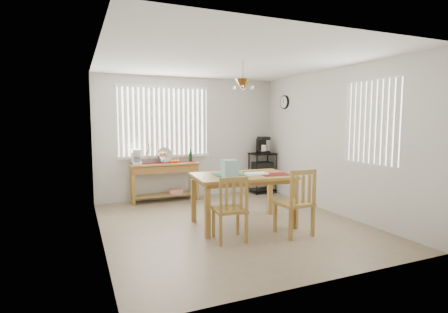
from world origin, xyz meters
name	(u,v)px	position (x,y,z in m)	size (l,w,h in m)	color
ground	(232,224)	(0.00, 0.00, -0.01)	(4.00, 4.50, 0.01)	gray
room_shell	(232,120)	(0.00, 0.02, 1.69)	(4.20, 4.70, 2.70)	silver
sideboard	(165,173)	(-0.60, 2.03, 0.60)	(1.42, 0.40, 0.80)	#A47D37
sideboard_items	(153,158)	(-0.84, 2.04, 0.92)	(1.35, 0.33, 0.61)	maroon
wire_cart	(262,169)	(1.69, 1.99, 0.56)	(0.55, 0.44, 0.93)	black
cart_items	(262,145)	(1.69, 2.00, 1.10)	(0.22, 0.26, 0.38)	black
dining_table	(242,180)	(0.14, -0.11, 0.73)	(1.61, 1.11, 0.82)	#A47D37
table_items	(237,170)	(-0.02, -0.23, 0.92)	(1.18, 0.64, 0.26)	#136B56
chair_left	(230,209)	(-0.35, -0.74, 0.45)	(0.47, 0.47, 0.93)	#A47D37
chair_right	(296,203)	(0.63, -0.88, 0.48)	(0.47, 0.47, 0.99)	#A47D37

